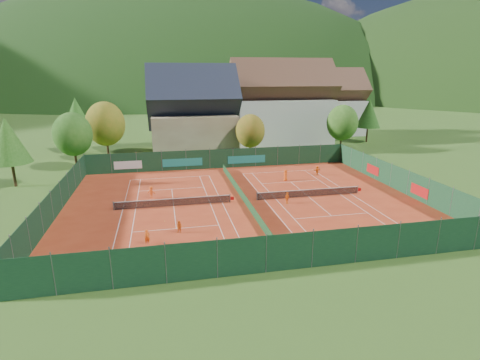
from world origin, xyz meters
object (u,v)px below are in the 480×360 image
Objects in this scene: hotel_block_b at (327,106)px; player_left_near at (147,237)px; player_right_far_a at (286,175)px; hotel_block_a at (281,107)px; ball_hopper at (392,233)px; player_right_far_b at (317,171)px; chalet at (193,116)px; player_left_mid at (179,227)px; player_right_near at (287,198)px; player_left_far at (151,192)px.

hotel_block_b is 12.76× the size of player_left_near.
hotel_block_a is at bearing -140.46° from player_right_far_a.
player_right_far_b is at bearing 84.51° from ball_hopper.
chalet is 38.24m from player_left_mid.
player_left_far is at bearing 122.12° from player_right_near.
player_left_far is at bearing -105.68° from chalet.
player_left_near is 17.01m from player_right_near.
chalet reaches higher than player_left_far.
hotel_block_b is at bearing 29.74° from hotel_block_a.
hotel_block_a is 13.82× the size of player_right_far_a.
chalet is 45.19m from ball_hopper.
player_right_far_a is (-22.50, -36.80, -5.84)m from hotel_block_b.
player_right_near is 0.88× the size of player_right_far_a.
player_right_far_a is (-3.34, 19.79, 0.23)m from ball_hopper.
player_left_far is (0.14, 12.74, 0.05)m from player_left_near.
player_left_mid is 21.15m from player_right_far_a.
hotel_block_b is 39.42m from player_right_far_b.
chalet is 28.21m from player_left_far.
chalet is 33.23m from player_right_near.
hotel_block_b reaches higher than player_right_far_a.
player_left_near is at bearing -120.42° from hotel_block_a.
player_right_far_b is at bearing -52.88° from chalet.
chalet is at bearing -88.82° from player_left_far.
player_right_far_a is (2.83, 8.99, 0.10)m from player_right_near.
player_right_near is at bearing 52.72° from player_left_mid.
player_right_far_a is at bearing -65.28° from chalet.
player_left_far is 18.34m from player_right_far_a.
hotel_block_a is at bearing 34.50° from player_right_near.
player_left_near reaches higher than player_left_mid.
hotel_block_a is at bearing 17.53° from chalet.
player_left_near is at bearing 167.39° from player_right_near.
hotel_block_b is 43.53m from player_right_far_a.
player_left_far is at bearing -129.09° from hotel_block_a.
player_right_far_a is 1.13× the size of player_right_far_b.
player_left_near is at bearing -119.19° from player_left_mid.
player_left_far is at bearing -22.20° from player_right_far_a.
hotel_block_a is at bearing 83.93° from ball_hopper.
player_left_mid is 13.65m from player_right_near.
hotel_block_a is at bearing -109.50° from player_right_far_b.
player_right_far_b is at bearing 13.77° from player_right_near.
player_left_far reaches higher than player_right_near.
hotel_block_b reaches higher than player_left_mid.
hotel_block_b is 57.59m from player_left_far.
hotel_block_b is at bearing 71.29° from ball_hopper.
player_right_far_a reaches higher than player_left_far.
ball_hopper is 0.51× the size of player_right_far_a.
chalet is 11.81× the size of player_right_near.
hotel_block_b is at bearing -128.99° from player_right_far_b.
hotel_block_a is 15.95× the size of player_left_near.
hotel_block_a is 42.48m from player_left_far.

